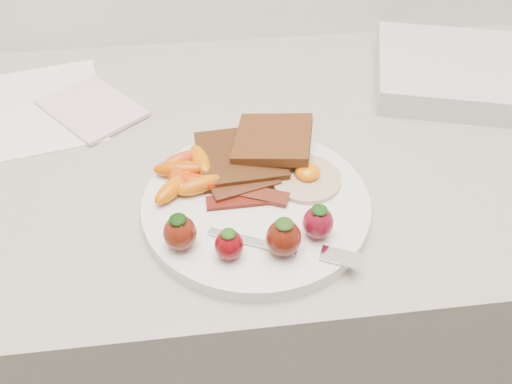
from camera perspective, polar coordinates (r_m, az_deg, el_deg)
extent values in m
cube|color=gray|center=(1.04, -0.48, -13.91)|extent=(2.00, 0.60, 0.90)
cylinder|color=white|center=(0.60, 0.00, -1.32)|extent=(0.27, 0.27, 0.02)
cube|color=black|center=(0.64, -1.85, 4.03)|extent=(0.11, 0.11, 0.01)
cube|color=black|center=(0.64, 1.97, 6.05)|extent=(0.12, 0.12, 0.02)
cylinder|color=white|center=(0.61, 5.74, 1.55)|extent=(0.11, 0.11, 0.01)
ellipsoid|color=orange|center=(0.61, 5.91, 2.28)|extent=(0.04, 0.04, 0.02)
cube|color=#4B0B04|center=(0.58, -1.66, -0.97)|extent=(0.08, 0.02, 0.00)
cube|color=#510F10|center=(0.59, -0.20, -0.16)|extent=(0.08, 0.05, 0.00)
cube|color=black|center=(0.59, -1.08, 0.58)|extent=(0.09, 0.04, 0.00)
ellipsoid|color=#BA4801|center=(0.62, -8.64, 2.62)|extent=(0.07, 0.03, 0.02)
ellipsoid|color=red|center=(0.60, -7.29, 1.21)|extent=(0.07, 0.04, 0.02)
ellipsoid|color=#D75E00|center=(0.60, -9.40, 0.53)|extent=(0.06, 0.06, 0.02)
ellipsoid|color=#D66601|center=(0.63, -6.38, 3.64)|extent=(0.04, 0.06, 0.02)
ellipsoid|color=#CA4413|center=(0.63, -8.60, 3.62)|extent=(0.06, 0.04, 0.02)
ellipsoid|color=#D45D06|center=(0.60, -6.46, 0.78)|extent=(0.06, 0.04, 0.02)
ellipsoid|color=#BC4108|center=(0.61, -8.90, 1.53)|extent=(0.03, 0.06, 0.02)
ellipsoid|color=#60190B|center=(0.53, -8.69, -4.62)|extent=(0.04, 0.04, 0.04)
ellipsoid|color=black|center=(0.52, -8.93, -3.12)|extent=(0.02, 0.02, 0.01)
ellipsoid|color=#6D060C|center=(0.52, -3.10, -6.06)|extent=(0.03, 0.03, 0.03)
ellipsoid|color=#1C4B0F|center=(0.51, -3.18, -4.77)|extent=(0.02, 0.02, 0.01)
ellipsoid|color=#581409|center=(0.52, 3.16, -5.27)|extent=(0.04, 0.04, 0.04)
ellipsoid|color=#1D4211|center=(0.50, 3.26, -3.67)|extent=(0.02, 0.02, 0.01)
ellipsoid|color=maroon|center=(0.54, 7.10, -3.49)|extent=(0.03, 0.03, 0.04)
ellipsoid|color=#0D3C0C|center=(0.53, 7.27, -2.06)|extent=(0.02, 0.02, 0.01)
cube|color=silver|center=(0.54, -0.44, -5.65)|extent=(0.09, 0.05, 0.00)
cube|color=silver|center=(0.53, 9.61, -7.33)|extent=(0.05, 0.03, 0.00)
cube|color=white|center=(0.84, -23.41, 8.93)|extent=(0.23, 0.27, 0.00)
cube|color=silver|center=(0.80, -18.27, 9.11)|extent=(0.18, 0.18, 0.01)
cube|color=silver|center=(0.89, 23.38, 12.44)|extent=(0.35, 0.31, 0.04)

